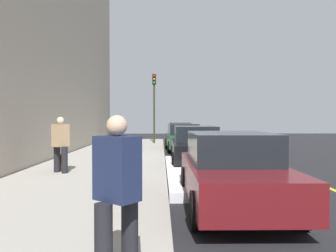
% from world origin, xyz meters
% --- Properties ---
extents(ground_plane, '(56.00, 56.00, 0.00)m').
position_xyz_m(ground_plane, '(0.00, 0.00, 0.00)').
color(ground_plane, black).
extents(sidewalk, '(28.00, 4.60, 0.15)m').
position_xyz_m(sidewalk, '(0.00, -3.30, 0.07)').
color(sidewalk, '#A39E93').
rests_on(sidewalk, ground).
extents(lane_stripe_centre, '(28.00, 0.14, 0.01)m').
position_xyz_m(lane_stripe_centre, '(0.00, 3.20, 0.00)').
color(lane_stripe_centre, gold).
rests_on(lane_stripe_centre, ground).
extents(snow_bank_curb, '(7.33, 0.56, 0.22)m').
position_xyz_m(snow_bank_curb, '(3.27, -0.70, 0.11)').
color(snow_bank_curb, white).
rests_on(snow_bank_curb, ground).
extents(parked_car_silver, '(4.75, 1.92, 1.51)m').
position_xyz_m(parked_car_silver, '(-12.06, 0.26, 0.76)').
color(parked_car_silver, black).
rests_on(parked_car_silver, ground).
extents(parked_car_green, '(4.69, 2.01, 1.51)m').
position_xyz_m(parked_car_green, '(-5.21, 0.09, 0.76)').
color(parked_car_green, black).
rests_on(parked_car_green, ground).
extents(parked_car_black, '(4.57, 1.95, 1.51)m').
position_xyz_m(parked_car_black, '(0.71, 0.20, 0.76)').
color(parked_car_black, black).
rests_on(parked_car_black, ground).
extents(parked_car_maroon, '(4.44, 1.93, 1.51)m').
position_xyz_m(parked_car_maroon, '(7.26, 0.28, 0.76)').
color(parked_car_maroon, black).
rests_on(parked_car_maroon, ground).
extents(pedestrian_navy_coat, '(0.51, 0.53, 1.69)m').
position_xyz_m(pedestrian_navy_coat, '(10.59, -1.62, 1.05)').
color(pedestrian_navy_coat, black).
rests_on(pedestrian_navy_coat, sidewalk).
extents(pedestrian_tan_coat, '(0.54, 0.51, 1.71)m').
position_xyz_m(pedestrian_tan_coat, '(3.61, -4.24, 1.06)').
color(pedestrian_tan_coat, black).
rests_on(pedestrian_tan_coat, sidewalk).
extents(pedestrian_black_coat, '(0.56, 0.58, 1.82)m').
position_xyz_m(pedestrian_black_coat, '(-11.15, -4.57, 1.12)').
color(pedestrian_black_coat, black).
rests_on(pedestrian_black_coat, sidewalk).
extents(traffic_light_pole, '(0.35, 0.26, 4.70)m').
position_xyz_m(traffic_light_pole, '(-9.32, -1.63, 3.30)').
color(traffic_light_pole, '#2D2D19').
rests_on(traffic_light_pole, sidewalk).
extents(rolling_suitcase, '(0.34, 0.22, 0.87)m').
position_xyz_m(rolling_suitcase, '(3.22, -4.37, 0.41)').
color(rolling_suitcase, '#471E19').
rests_on(rolling_suitcase, sidewalk).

